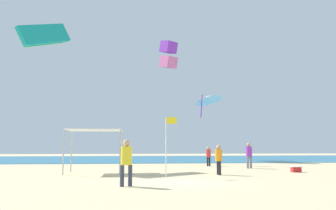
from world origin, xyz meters
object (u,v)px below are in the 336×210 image
at_px(kite_parafoil_teal, 45,35).
at_px(kite_box_purple, 169,55).
at_px(canopy_tent, 95,132).
at_px(person_far_shore, 208,155).
at_px(person_near_tent, 219,157).
at_px(person_central, 126,159).
at_px(cooler_box, 296,169).
at_px(banner_flag, 167,140).
at_px(person_rightmost, 249,153).
at_px(person_leftmost, 249,154).
at_px(kite_delta_white, 208,98).

bearing_deg(kite_parafoil_teal, kite_box_purple, 171.41).
distance_m(canopy_tent, person_far_shore, 10.62).
bearing_deg(kite_box_purple, person_near_tent, 56.57).
distance_m(person_central, kite_box_purple, 28.04).
bearing_deg(person_near_tent, cooler_box, -78.92).
xyz_separation_m(banner_flag, kite_box_purple, (2.29, 21.37, 10.45)).
height_order(person_rightmost, cooler_box, person_rightmost).
height_order(person_near_tent, kite_box_purple, kite_box_purple).
relative_size(person_far_shore, kite_box_purple, 0.46).
height_order(canopy_tent, person_leftmost, canopy_tent).
xyz_separation_m(person_rightmost, kite_delta_white, (0.33, 14.76, 6.09)).
distance_m(person_central, person_rightmost, 13.53).
relative_size(person_rightmost, kite_box_purple, 0.54).
height_order(person_far_shore, banner_flag, banner_flag).
distance_m(person_near_tent, kite_delta_white, 21.38).
distance_m(person_leftmost, kite_box_purple, 17.55).
xyz_separation_m(person_rightmost, cooler_box, (1.67, -3.82, -0.91)).
relative_size(person_leftmost, person_far_shore, 1.01).
xyz_separation_m(canopy_tent, person_central, (2.05, -7.08, -1.36)).
distance_m(person_near_tent, person_central, 7.17).
relative_size(canopy_tent, person_leftmost, 2.04).
xyz_separation_m(person_far_shore, cooler_box, (4.02, -6.83, -0.75)).
height_order(canopy_tent, cooler_box, canopy_tent).
bearing_deg(canopy_tent, cooler_box, -2.55).
bearing_deg(person_leftmost, kite_delta_white, 128.61).
height_order(kite_parafoil_teal, kite_box_purple, kite_box_purple).
bearing_deg(cooler_box, kite_parafoil_teal, 162.96).
relative_size(banner_flag, kite_delta_white, 0.67).
bearing_deg(kite_box_purple, banner_flag, 48.34).
bearing_deg(person_rightmost, person_leftmost, -139.43).
distance_m(person_far_shore, cooler_box, 7.96).
height_order(person_far_shore, kite_box_purple, kite_box_purple).
xyz_separation_m(person_central, person_far_shore, (6.38, 13.36, -0.19)).
bearing_deg(person_rightmost, canopy_tent, -13.42).
bearing_deg(person_central, kite_delta_white, 55.77).
bearing_deg(canopy_tent, person_central, -73.89).
bearing_deg(person_near_tent, person_far_shore, -13.44).
bearing_deg(cooler_box, canopy_tent, 177.45).
bearing_deg(banner_flag, person_central, -117.85).
relative_size(kite_delta_white, kite_box_purple, 1.36).
relative_size(person_leftmost, kite_box_purple, 0.46).
xyz_separation_m(person_far_shore, kite_parafoil_teal, (-12.82, -1.67, 9.04)).
xyz_separation_m(person_near_tent, person_leftmost, (4.56, 8.07, -0.06)).
relative_size(person_far_shore, kite_delta_white, 0.34).
xyz_separation_m(person_central, person_rightmost, (8.72, 10.35, -0.02)).
relative_size(person_rightmost, kite_delta_white, 0.40).
height_order(person_central, person_rightmost, person_central).
distance_m(person_leftmost, person_rightmost, 2.92).
bearing_deg(person_far_shore, person_leftmost, -47.08).
distance_m(person_leftmost, kite_delta_white, 13.55).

